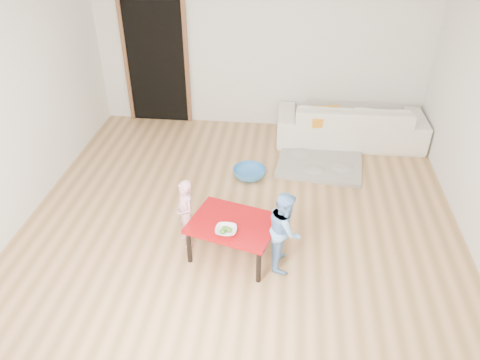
% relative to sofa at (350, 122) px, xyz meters
% --- Properties ---
extents(floor, '(5.00, 5.00, 0.01)m').
position_rel_sofa_xyz_m(floor, '(-1.39, -2.05, -0.31)').
color(floor, '#9D7343').
rests_on(floor, ground).
extents(back_wall, '(5.00, 0.02, 2.60)m').
position_rel_sofa_xyz_m(back_wall, '(-1.39, 0.45, 0.99)').
color(back_wall, white).
rests_on(back_wall, floor).
extents(left_wall, '(0.02, 5.00, 2.60)m').
position_rel_sofa_xyz_m(left_wall, '(-3.89, -2.05, 0.99)').
color(left_wall, white).
rests_on(left_wall, floor).
extents(doorway, '(1.02, 0.08, 2.11)m').
position_rel_sofa_xyz_m(doorway, '(-2.99, 0.43, 0.71)').
color(doorway, brown).
rests_on(doorway, back_wall).
extents(sofa, '(2.16, 0.87, 0.63)m').
position_rel_sofa_xyz_m(sofa, '(0.00, 0.00, 0.00)').
color(sofa, white).
rests_on(sofa, floor).
extents(cushion, '(0.58, 0.54, 0.13)m').
position_rel_sofa_xyz_m(cushion, '(-0.38, -0.19, 0.16)').
color(cushion, '#FF9D1C').
rests_on(cushion, sofa).
extents(red_table, '(1.00, 0.85, 0.43)m').
position_rel_sofa_xyz_m(red_table, '(-1.41, -2.70, -0.10)').
color(red_table, '#9B080C').
rests_on(red_table, floor).
extents(bowl, '(0.21, 0.21, 0.05)m').
position_rel_sofa_xyz_m(bowl, '(-1.46, -2.87, 0.14)').
color(bowl, white).
rests_on(bowl, red_table).
extents(broccoli, '(0.12, 0.12, 0.06)m').
position_rel_sofa_xyz_m(broccoli, '(-1.46, -2.87, 0.14)').
color(broccoli, '#2D5919').
rests_on(broccoli, red_table).
extents(child_pink, '(0.32, 0.35, 0.79)m').
position_rel_sofa_xyz_m(child_pink, '(-1.93, -2.58, 0.08)').
color(child_pink, '#E2677A').
rests_on(child_pink, floor).
extents(child_blue, '(0.34, 0.43, 0.87)m').
position_rel_sofa_xyz_m(child_blue, '(-0.88, -2.77, 0.12)').
color(child_blue, '#6B9BF9').
rests_on(child_blue, floor).
extents(basin, '(0.44, 0.44, 0.14)m').
position_rel_sofa_xyz_m(basin, '(-1.39, -1.19, -0.24)').
color(basin, '#337EC1').
rests_on(basin, floor).
extents(blanket, '(1.23, 1.06, 0.06)m').
position_rel_sofa_xyz_m(blanket, '(-0.45, -0.76, -0.28)').
color(blanket, '#B4AD9F').
rests_on(blanket, floor).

